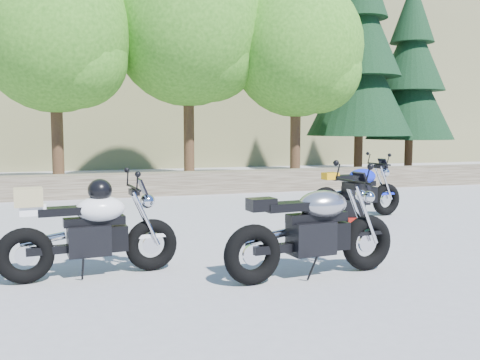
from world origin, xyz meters
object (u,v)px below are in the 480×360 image
backpack (354,215)px  blue_bike (357,192)px  silver_bike (314,231)px  white_bike (89,229)px

backpack → blue_bike: bearing=69.5°
silver_bike → backpack: size_ratio=4.70×
white_bike → backpack: white_bike is taller
blue_bike → backpack: (-0.52, -0.81, -0.24)m
white_bike → blue_bike: 4.97m
blue_bike → white_bike: bearing=-159.9°
white_bike → blue_bike: white_bike is taller
silver_bike → white_bike: (-2.17, 0.67, 0.02)m
blue_bike → backpack: 0.99m
silver_bike → backpack: (1.68, 2.22, -0.27)m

